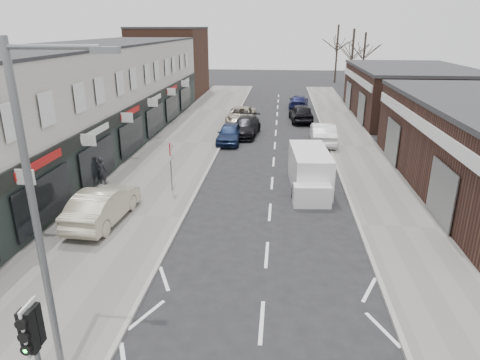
% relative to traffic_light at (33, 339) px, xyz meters
% --- Properties ---
extents(pavement_left, '(5.50, 64.00, 0.12)m').
position_rel_traffic_light_xyz_m(pavement_left, '(-2.35, 24.02, -2.35)').
color(pavement_left, slate).
rests_on(pavement_left, ground).
extents(pavement_right, '(3.50, 64.00, 0.12)m').
position_rel_traffic_light_xyz_m(pavement_right, '(10.15, 24.02, -2.35)').
color(pavement_right, slate).
rests_on(pavement_right, ground).
extents(shop_terrace_left, '(8.00, 41.00, 7.10)m').
position_rel_traffic_light_xyz_m(shop_terrace_left, '(-9.10, 21.52, 1.14)').
color(shop_terrace_left, beige).
rests_on(shop_terrace_left, ground).
extents(brick_block_far, '(8.00, 10.00, 8.00)m').
position_rel_traffic_light_xyz_m(brick_block_far, '(-9.10, 47.02, 1.59)').
color(brick_block_far, '#4E2E21').
rests_on(brick_block_far, ground).
extents(right_unit_far, '(10.00, 16.00, 4.50)m').
position_rel_traffic_light_xyz_m(right_unit_far, '(16.90, 36.02, -0.16)').
color(right_unit_far, '#3A221A').
rests_on(right_unit_far, ground).
extents(tree_far_a, '(3.60, 3.60, 8.00)m').
position_rel_traffic_light_xyz_m(tree_far_a, '(13.40, 50.02, -2.41)').
color(tree_far_a, '#382D26').
rests_on(tree_far_a, ground).
extents(tree_far_b, '(3.60, 3.60, 7.50)m').
position_rel_traffic_light_xyz_m(tree_far_b, '(15.90, 56.02, -2.41)').
color(tree_far_b, '#382D26').
rests_on(tree_far_b, ground).
extents(tree_far_c, '(3.60, 3.60, 8.50)m').
position_rel_traffic_light_xyz_m(tree_far_c, '(12.90, 62.02, -2.41)').
color(tree_far_c, '#382D26').
rests_on(tree_far_c, ground).
extents(traffic_light, '(0.28, 0.60, 3.10)m').
position_rel_traffic_light_xyz_m(traffic_light, '(0.00, 0.00, 0.00)').
color(traffic_light, slate).
rests_on(traffic_light, pavement_left).
extents(street_lamp, '(2.23, 0.22, 8.00)m').
position_rel_traffic_light_xyz_m(street_lamp, '(-0.13, 1.22, 2.20)').
color(street_lamp, slate).
rests_on(street_lamp, pavement_left).
extents(warning_sign, '(0.12, 0.80, 2.70)m').
position_rel_traffic_light_xyz_m(warning_sign, '(-0.76, 14.02, -0.21)').
color(warning_sign, slate).
rests_on(warning_sign, pavement_left).
extents(white_van, '(2.21, 5.44, 2.07)m').
position_rel_traffic_light_xyz_m(white_van, '(6.40, 15.38, -1.44)').
color(white_van, white).
rests_on(white_van, ground).
extents(sedan_on_pavement, '(1.93, 4.79, 1.55)m').
position_rel_traffic_light_xyz_m(sedan_on_pavement, '(-2.87, 10.08, -1.52)').
color(sedan_on_pavement, '#BBB295').
rests_on(sedan_on_pavement, pavement_left).
extents(pedestrian, '(0.63, 0.49, 1.55)m').
position_rel_traffic_light_xyz_m(pedestrian, '(-4.80, 14.64, -1.52)').
color(pedestrian, black).
rests_on(pedestrian, pavement_left).
extents(parked_car_left_a, '(1.77, 4.23, 1.43)m').
position_rel_traffic_light_xyz_m(parked_car_left_a, '(1.00, 24.51, -1.70)').
color(parked_car_left_a, '#152243').
rests_on(parked_car_left_a, ground).
extents(parked_car_left_b, '(2.45, 5.10, 1.43)m').
position_rel_traffic_light_xyz_m(parked_car_left_b, '(1.98, 26.88, -1.70)').
color(parked_car_left_b, black).
rests_on(parked_car_left_b, ground).
extents(parked_car_left_c, '(2.48, 5.20, 1.43)m').
position_rel_traffic_light_xyz_m(parked_car_left_c, '(1.22, 31.37, -1.70)').
color(parked_car_left_c, '#A49883').
rests_on(parked_car_left_c, ground).
extents(parked_car_right_a, '(1.78, 4.87, 1.59)m').
position_rel_traffic_light_xyz_m(parked_car_right_a, '(7.90, 24.78, -1.62)').
color(parked_car_right_a, silver).
rests_on(parked_car_right_a, ground).
extents(parked_car_right_b, '(2.30, 4.90, 1.62)m').
position_rel_traffic_light_xyz_m(parked_car_right_b, '(6.60, 32.64, -1.60)').
color(parked_car_right_b, black).
rests_on(parked_car_right_b, ground).
extents(parked_car_right_c, '(2.29, 4.91, 1.39)m').
position_rel_traffic_light_xyz_m(parked_car_right_c, '(6.60, 39.29, -1.72)').
color(parked_car_right_c, '#161A47').
rests_on(parked_car_right_c, ground).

